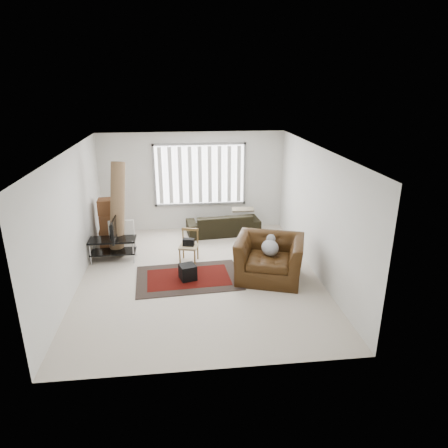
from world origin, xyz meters
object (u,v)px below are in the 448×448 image
object	(u,v)px
moving_boxes	(109,225)
side_chair	(189,244)
sofa	(223,221)
tv_stand	(113,245)
armchair	(269,255)

from	to	relation	value
moving_boxes	side_chair	size ratio (longest dim) A/B	1.61
sofa	tv_stand	bearing A→B (deg)	22.24
sofa	side_chair	bearing A→B (deg)	54.48
sofa	moving_boxes	bearing A→B (deg)	5.29
moving_boxes	sofa	xyz separation A→B (m)	(2.93, 0.55, -0.20)
tv_stand	moving_boxes	size ratio (longest dim) A/B	0.86
sofa	side_chair	xyz separation A→B (m)	(-0.98, -1.70, 0.05)
armchair	sofa	bearing A→B (deg)	122.33
side_chair	armchair	size ratio (longest dim) A/B	0.45
moving_boxes	sofa	world-z (taller)	moving_boxes
moving_boxes	armchair	bearing A→B (deg)	-30.87
sofa	side_chair	size ratio (longest dim) A/B	2.56
side_chair	tv_stand	bearing A→B (deg)	-174.24
tv_stand	armchair	xyz separation A→B (m)	(3.40, -1.27, 0.13)
side_chair	armchair	bearing A→B (deg)	-17.03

